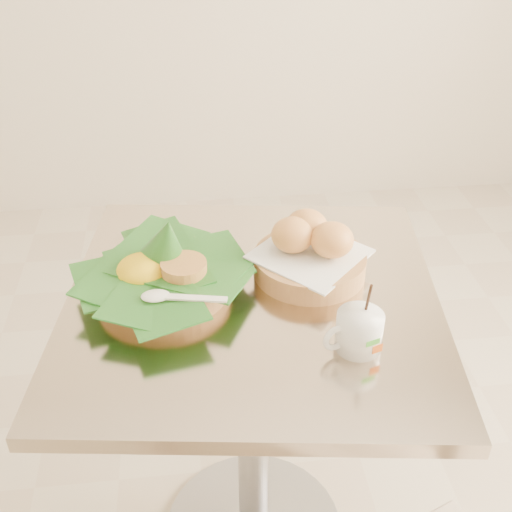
{
  "coord_description": "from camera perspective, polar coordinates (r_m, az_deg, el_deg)",
  "views": [
    {
      "loc": [
        0.02,
        -0.94,
        1.48
      ],
      "look_at": [
        0.13,
        0.06,
        0.82
      ],
      "focal_mm": 45.0,
      "sensor_mm": 36.0,
      "label": 1
    }
  ],
  "objects": [
    {
      "name": "bread_basket",
      "position": [
        1.26,
        4.81,
        0.35
      ],
      "size": [
        0.26,
        0.26,
        0.11
      ],
      "rotation": [
        0.0,
        0.0,
        0.01
      ],
      "color": "tan",
      "rests_on": "cafe_table"
    },
    {
      "name": "cafe_table",
      "position": [
        1.36,
        -0.27,
        -11.0
      ],
      "size": [
        0.79,
        0.79,
        0.75
      ],
      "rotation": [
        0.0,
        0.0,
        -0.13
      ],
      "color": "gray",
      "rests_on": "floor"
    },
    {
      "name": "rice_basket",
      "position": [
        1.22,
        -8.31,
        -1.2
      ],
      "size": [
        0.32,
        0.32,
        0.16
      ],
      "rotation": [
        0.0,
        0.0,
        0.11
      ],
      "color": "tan",
      "rests_on": "cafe_table"
    },
    {
      "name": "coffee_mug",
      "position": [
        1.09,
        9.07,
        -6.56
      ],
      "size": [
        0.11,
        0.08,
        0.14
      ],
      "rotation": [
        0.0,
        0.0,
        0.32
      ],
      "color": "white",
      "rests_on": "cafe_table"
    }
  ]
}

